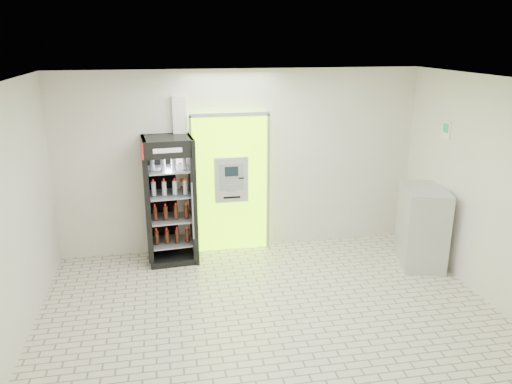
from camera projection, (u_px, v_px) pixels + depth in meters
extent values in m
plane|color=beige|center=(273.00, 321.00, 6.37)|extent=(6.00, 6.00, 0.00)
plane|color=silver|center=(241.00, 161.00, 8.27)|extent=(6.00, 0.00, 6.00)
plane|color=silver|center=(352.00, 325.00, 3.57)|extent=(6.00, 0.00, 6.00)
plane|color=silver|center=(4.00, 228.00, 5.39)|extent=(0.00, 5.00, 5.00)
plane|color=silver|center=(500.00, 196.00, 6.45)|extent=(0.00, 5.00, 5.00)
plane|color=white|center=(276.00, 82.00, 5.47)|extent=(6.00, 6.00, 0.00)
cube|color=#92FA00|center=(230.00, 183.00, 8.27)|extent=(1.20, 0.12, 2.30)
cube|color=gray|center=(230.00, 115.00, 7.86)|extent=(1.28, 0.04, 0.06)
cube|color=gray|center=(192.00, 187.00, 8.09)|extent=(0.04, 0.04, 2.30)
cube|color=gray|center=(268.00, 183.00, 8.31)|extent=(0.04, 0.04, 2.30)
cube|color=black|center=(237.00, 221.00, 8.43)|extent=(0.62, 0.01, 0.67)
cube|color=black|center=(209.00, 135.00, 7.91)|extent=(0.22, 0.01, 0.18)
cube|color=#B4B6BC|center=(231.00, 179.00, 8.14)|extent=(0.55, 0.12, 0.75)
cube|color=black|center=(232.00, 171.00, 8.03)|extent=(0.22, 0.01, 0.16)
cube|color=gray|center=(232.00, 188.00, 8.11)|extent=(0.16, 0.01, 0.12)
cube|color=black|center=(241.00, 178.00, 8.09)|extent=(0.09, 0.01, 0.02)
cube|color=black|center=(232.00, 197.00, 8.16)|extent=(0.28, 0.01, 0.03)
cube|color=silver|center=(182.00, 177.00, 8.10)|extent=(0.22, 0.10, 2.60)
cube|color=#193FB2|center=(182.00, 156.00, 7.95)|extent=(0.09, 0.01, 0.06)
cube|color=red|center=(182.00, 164.00, 7.99)|extent=(0.09, 0.01, 0.06)
cube|color=yellow|center=(182.00, 172.00, 8.03)|extent=(0.09, 0.01, 0.06)
cube|color=orange|center=(183.00, 180.00, 8.06)|extent=(0.09, 0.01, 0.06)
cube|color=red|center=(183.00, 188.00, 8.10)|extent=(0.09, 0.01, 0.06)
cube|color=black|center=(170.00, 200.00, 7.87)|extent=(0.81, 0.75, 2.02)
cube|color=black|center=(170.00, 194.00, 8.17)|extent=(0.76, 0.12, 2.02)
cube|color=#A90B09|center=(168.00, 150.00, 7.29)|extent=(0.74, 0.07, 0.24)
cube|color=white|center=(168.00, 151.00, 7.28)|extent=(0.42, 0.04, 0.07)
cube|color=black|center=(173.00, 256.00, 8.15)|extent=(0.81, 0.75, 0.10)
cylinder|color=gray|center=(193.00, 211.00, 7.61)|extent=(0.03, 0.03, 0.91)
cube|color=gray|center=(172.00, 242.00, 8.08)|extent=(0.68, 0.64, 0.02)
cube|color=gray|center=(171.00, 218.00, 7.96)|extent=(0.68, 0.64, 0.02)
cube|color=gray|center=(170.00, 194.00, 7.84)|extent=(0.68, 0.64, 0.02)
cube|color=gray|center=(168.00, 169.00, 7.72)|extent=(0.68, 0.64, 0.02)
cube|color=#B4B6BC|center=(422.00, 226.00, 7.84)|extent=(0.86, 1.07, 1.25)
cube|color=gray|center=(404.00, 224.00, 7.77)|extent=(0.25, 0.89, 0.01)
cube|color=white|center=(446.00, 130.00, 7.58)|extent=(0.02, 0.22, 0.26)
cube|color=#0C8D46|center=(446.00, 128.00, 7.57)|extent=(0.00, 0.14, 0.14)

